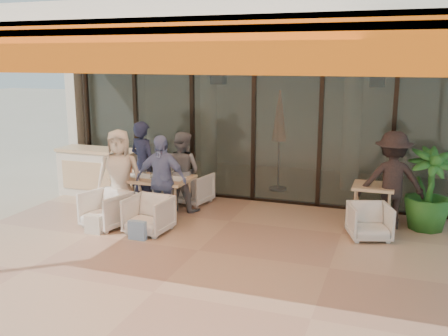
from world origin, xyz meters
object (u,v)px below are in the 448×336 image
(chair_near_right, at_px, (149,213))
(diner_cream, at_px, (120,175))
(diner_periwinkle, at_px, (161,180))
(side_table, at_px, (373,191))
(diner_grey, at_px, (182,171))
(dining_table, at_px, (152,180))
(chair_near_left, at_px, (106,208))
(standing_woman, at_px, (392,181))
(diner_navy, at_px, (143,164))
(potted_palm, at_px, (429,190))
(host_counter, at_px, (101,172))
(chair_far_left, at_px, (156,184))
(chair_far_right, at_px, (192,187))
(side_chair, at_px, (370,220))

(chair_near_right, relative_size, diner_cream, 0.42)
(diner_periwinkle, relative_size, side_table, 2.19)
(diner_grey, relative_size, side_table, 2.10)
(dining_table, bearing_deg, chair_near_left, -113.29)
(standing_woman, bearing_deg, dining_table, -0.38)
(diner_navy, height_order, potted_palm, diner_navy)
(chair_near_left, relative_size, diner_periwinkle, 0.45)
(diner_cream, xyz_separation_m, potted_palm, (5.30, 1.24, -0.12))
(diner_grey, distance_m, potted_palm, 4.48)
(host_counter, xyz_separation_m, potted_palm, (6.56, -0.04, 0.19))
(dining_table, distance_m, standing_woman, 4.35)
(chair_far_left, bearing_deg, potted_palm, 175.41)
(side_table, bearing_deg, chair_far_right, 176.63)
(dining_table, bearing_deg, chair_far_right, 65.59)
(dining_table, height_order, chair_near_left, dining_table)
(chair_near_right, height_order, diner_periwinkle, diner_periwinkle)
(dining_table, relative_size, diner_cream, 0.89)
(dining_table, height_order, diner_grey, diner_grey)
(host_counter, xyz_separation_m, side_chair, (5.66, -0.85, -0.20))
(diner_grey, xyz_separation_m, diner_periwinkle, (0.00, -0.90, 0.03))
(chair_near_right, bearing_deg, chair_far_left, 117.89)
(diner_cream, xyz_separation_m, diner_periwinkle, (0.84, 0.00, -0.03))
(dining_table, height_order, diner_navy, diner_navy)
(chair_near_left, height_order, side_chair, chair_near_left)
(host_counter, distance_m, chair_far_right, 2.11)
(host_counter, distance_m, diner_periwinkle, 2.48)
(chair_far_right, xyz_separation_m, chair_near_right, (0.00, -1.90, -0.00))
(side_chair, bearing_deg, chair_near_left, 173.67)
(diner_grey, bearing_deg, side_table, -167.07)
(chair_near_right, bearing_deg, host_counter, 143.61)
(diner_cream, bearing_deg, standing_woman, -7.39)
(chair_near_right, bearing_deg, chair_near_left, -175.96)
(chair_far_left, xyz_separation_m, side_table, (4.40, -0.21, 0.30))
(diner_cream, distance_m, potted_palm, 5.45)
(host_counter, xyz_separation_m, diner_navy, (1.26, -0.39, 0.33))
(diner_cream, bearing_deg, side_table, -6.03)
(chair_far_left, height_order, chair_near_right, chair_near_right)
(host_counter, xyz_separation_m, chair_near_left, (1.26, -1.79, -0.17))
(chair_near_left, xyz_separation_m, potted_palm, (5.30, 1.74, 0.36))
(chair_far_left, relative_size, potted_palm, 0.47)
(chair_far_right, bearing_deg, diner_periwinkle, 100.35)
(diner_navy, bearing_deg, diner_grey, -161.67)
(chair_far_left, distance_m, potted_palm, 5.32)
(dining_table, relative_size, chair_far_left, 2.23)
(side_table, relative_size, standing_woman, 0.43)
(host_counter, height_order, diner_periwinkle, diner_periwinkle)
(chair_far_right, bearing_deg, standing_woman, -173.33)
(chair_far_right, relative_size, potted_palm, 0.50)
(diner_navy, relative_size, side_table, 2.32)
(host_counter, bearing_deg, dining_table, -26.45)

